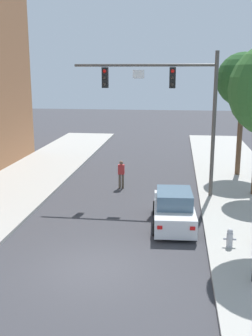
{
  "coord_description": "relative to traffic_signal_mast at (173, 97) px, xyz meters",
  "views": [
    {
      "loc": [
        2.75,
        -12.52,
        6.61
      ],
      "look_at": [
        0.28,
        6.67,
        2.0
      ],
      "focal_mm": 43.18,
      "sensor_mm": 36.0,
      "label": 1
    }
  ],
  "objects": [
    {
      "name": "street_tree_third",
      "position": [
        4.18,
        4.89,
        0.74
      ],
      "size": [
        3.31,
        3.31,
        7.67
      ],
      "color": "brown",
      "rests_on": "sidewalk_right"
    },
    {
      "name": "ground_plane",
      "position": [
        -2.48,
        -8.67,
        -5.38
      ],
      "size": [
        120.0,
        120.0,
        0.0
      ],
      "primitive_type": "plane",
      "color": "#38383D"
    },
    {
      "name": "traffic_signal_mast",
      "position": [
        0.0,
        0.0,
        0.0
      ],
      "size": [
        7.37,
        0.38,
        7.5
      ],
      "color": "#514C47",
      "rests_on": "sidewalk_right"
    },
    {
      "name": "fire_hydrant",
      "position": [
        2.35,
        -6.56,
        -4.87
      ],
      "size": [
        0.48,
        0.24,
        0.72
      ],
      "color": "#B2B2B7",
      "rests_on": "sidewalk_right"
    },
    {
      "name": "pedestrian_crossing_road",
      "position": [
        -2.89,
        1.23,
        -4.47
      ],
      "size": [
        0.36,
        0.22,
        1.64
      ],
      "color": "brown",
      "rests_on": "ground"
    },
    {
      "name": "car_lead_white",
      "position": [
        0.2,
        -4.2,
        -4.66
      ],
      "size": [
        2.02,
        4.32,
        1.6
      ],
      "color": "silver",
      "rests_on": "ground"
    }
  ]
}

